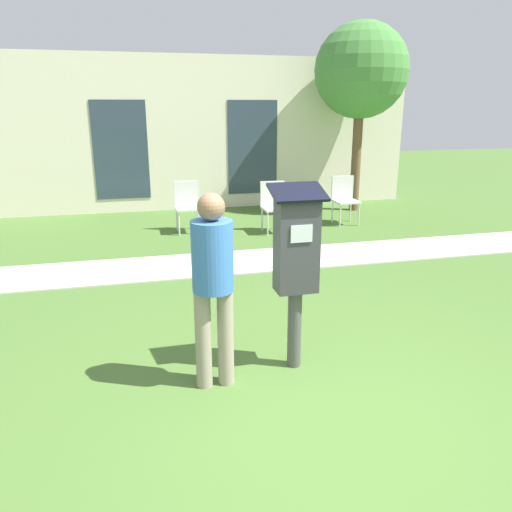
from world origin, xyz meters
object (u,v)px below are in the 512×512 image
(outdoor_chair_right, at_px, (344,196))
(outdoor_chair_middle, at_px, (274,203))
(person_standing, at_px, (213,277))
(outdoor_chair_left, at_px, (187,202))
(parking_meter, at_px, (296,254))

(outdoor_chair_right, bearing_deg, outdoor_chair_middle, -143.83)
(person_standing, relative_size, outdoor_chair_left, 1.76)
(parking_meter, relative_size, outdoor_chair_right, 1.77)
(parking_meter, distance_m, outdoor_chair_right, 5.71)
(person_standing, distance_m, outdoor_chair_middle, 5.21)
(parking_meter, relative_size, outdoor_chair_middle, 1.77)
(parking_meter, distance_m, outdoor_chair_left, 5.14)
(parking_meter, height_order, outdoor_chair_middle, parking_meter)
(outdoor_chair_right, bearing_deg, person_standing, -99.26)
(parking_meter, xyz_separation_m, outdoor_chair_middle, (1.17, 4.70, -0.49))
(outdoor_chair_left, height_order, outdoor_chair_middle, same)
(parking_meter, relative_size, person_standing, 1.01)
(outdoor_chair_middle, bearing_deg, outdoor_chair_left, 141.87)
(outdoor_chair_middle, distance_m, outdoor_chair_right, 1.53)
(person_standing, bearing_deg, outdoor_chair_right, 37.80)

